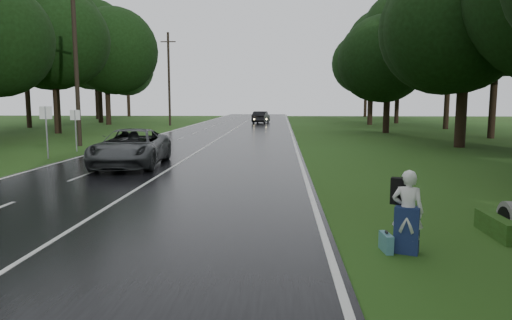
{
  "coord_description": "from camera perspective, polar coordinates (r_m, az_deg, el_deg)",
  "views": [
    {
      "loc": [
        4.83,
        -9.59,
        3.01
      ],
      "look_at": [
        4.04,
        5.09,
        1.1
      ],
      "focal_mm": 32.29,
      "sensor_mm": 36.0,
      "label": 1
    }
  ],
  "objects": [
    {
      "name": "ground",
      "position": [
        11.15,
        -23.02,
        -8.86
      ],
      "size": [
        160.0,
        160.0,
        0.0
      ],
      "primitive_type": "plane",
      "color": "#254A16",
      "rests_on": "ground"
    },
    {
      "name": "road",
      "position": [
        30.13,
        -6.17,
        1.67
      ],
      "size": [
        12.0,
        140.0,
        0.04
      ],
      "primitive_type": "cube",
      "color": "black",
      "rests_on": "ground"
    },
    {
      "name": "lane_center",
      "position": [
        30.13,
        -6.17,
        1.72
      ],
      "size": [
        0.12,
        140.0,
        0.01
      ],
      "primitive_type": "cube",
      "color": "silver",
      "rests_on": "road"
    },
    {
      "name": "grey_car",
      "position": [
        21.73,
        -15.21,
        1.51
      ],
      "size": [
        3.18,
        6.2,
        1.67
      ],
      "primitive_type": "imported",
      "rotation": [
        0.0,
        0.0,
        0.07
      ],
      "color": "#434647",
      "rests_on": "road"
    },
    {
      "name": "far_car",
      "position": [
        60.17,
        0.63,
        5.32
      ],
      "size": [
        2.26,
        4.89,
        1.55
      ],
      "primitive_type": "imported",
      "rotation": [
        0.0,
        0.0,
        3.01
      ],
      "color": "black",
      "rests_on": "road"
    },
    {
      "name": "hitchhiker",
      "position": [
        9.61,
        18.19,
        -6.43
      ],
      "size": [
        0.71,
        0.69,
        1.67
      ],
      "color": "silver",
      "rests_on": "ground"
    },
    {
      "name": "suitcase",
      "position": [
        9.72,
        15.81,
        -9.8
      ],
      "size": [
        0.2,
        0.53,
        0.37
      ],
      "primitive_type": "cube",
      "rotation": [
        0.0,
        0.0,
        0.1
      ],
      "color": "teal",
      "rests_on": "ground"
    },
    {
      "name": "utility_pole_mid",
      "position": [
        32.76,
        -20.96,
        1.64
      ],
      "size": [
        1.8,
        0.28,
        10.77
      ],
      "primitive_type": null,
      "color": "black",
      "rests_on": "ground"
    },
    {
      "name": "utility_pole_far",
      "position": [
        56.53,
        -10.59,
        4.23
      ],
      "size": [
        1.8,
        0.28,
        10.96
      ],
      "primitive_type": null,
      "color": "black",
      "rests_on": "ground"
    },
    {
      "name": "road_sign_a",
      "position": [
        26.16,
        -24.33,
        0.14
      ],
      "size": [
        0.65,
        0.1,
        2.7
      ],
      "primitive_type": null,
      "color": "white",
      "rests_on": "ground"
    },
    {
      "name": "road_sign_b",
      "position": [
        29.16,
        -21.31,
        0.97
      ],
      "size": [
        0.59,
        0.1,
        2.45
      ],
      "primitive_type": null,
      "color": "white",
      "rests_on": "ground"
    },
    {
      "name": "tree_left_e",
      "position": [
        46.01,
        -23.28,
        3.05
      ],
      "size": [
        9.86,
        9.86,
        15.41
      ],
      "primitive_type": null,
      "color": "black",
      "rests_on": "ground"
    },
    {
      "name": "tree_left_f",
      "position": [
        60.41,
        -17.76,
        4.2
      ],
      "size": [
        9.7,
        9.7,
        15.15
      ],
      "primitive_type": null,
      "color": "black",
      "rests_on": "ground"
    },
    {
      "name": "tree_right_d",
      "position": [
        32.5,
        23.86,
        1.46
      ],
      "size": [
        8.44,
        8.44,
        13.19
      ],
      "primitive_type": null,
      "color": "black",
      "rests_on": "ground"
    },
    {
      "name": "tree_right_e",
      "position": [
        44.6,
        15.77,
        3.26
      ],
      "size": [
        7.25,
        7.25,
        11.33
      ],
      "primitive_type": null,
      "color": "black",
      "rests_on": "ground"
    },
    {
      "name": "tree_right_f",
      "position": [
        58.92,
        13.89,
        4.26
      ],
      "size": [
        9.47,
        9.47,
        14.79
      ],
      "primitive_type": null,
      "color": "black",
      "rests_on": "ground"
    }
  ]
}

